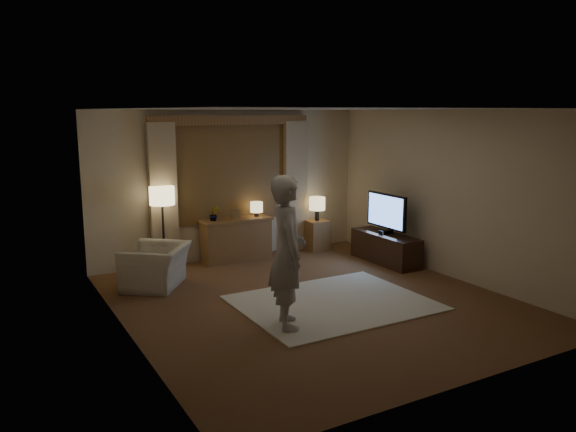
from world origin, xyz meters
TOP-DOWN VIEW (x-y plane):
  - room at (0.00, 0.50)m, footprint 5.04×5.54m
  - rug at (0.18, -0.22)m, footprint 2.50×2.00m
  - sideboard at (-0.03, 2.50)m, footprint 1.20×0.40m
  - picture_frame at (-0.03, 2.50)m, footprint 0.16×0.02m
  - plant at (-0.43, 2.50)m, footprint 0.16×0.13m
  - table_lamp_sideboard at (0.37, 2.50)m, footprint 0.22×0.22m
  - floor_lamp at (-1.32, 2.50)m, footprint 0.40×0.40m
  - armchair at (-1.69, 1.69)m, footprint 1.24×1.27m
  - side_table at (1.60, 2.45)m, footprint 0.40×0.40m
  - table_lamp_side at (1.60, 2.45)m, footprint 0.30×0.30m
  - tv_stand at (2.15, 1.11)m, footprint 0.45×1.40m
  - tv at (2.15, 1.11)m, footprint 0.24×0.96m
  - person at (-0.77, -0.64)m, footprint 0.63×0.77m

SIDE VIEW (x-z plane):
  - rug at x=0.18m, z-range 0.00..0.02m
  - tv_stand at x=2.15m, z-range 0.00..0.50m
  - side_table at x=1.60m, z-range 0.00..0.56m
  - armchair at x=-1.69m, z-range 0.00..0.62m
  - sideboard at x=-0.03m, z-range 0.00..0.70m
  - picture_frame at x=-0.03m, z-range 0.70..0.90m
  - plant at x=-0.43m, z-range 0.70..1.00m
  - table_lamp_side at x=1.60m, z-range 0.65..1.09m
  - tv at x=2.15m, z-range 0.54..1.23m
  - table_lamp_sideboard at x=0.37m, z-range 0.75..1.05m
  - person at x=-0.77m, z-range 0.02..1.85m
  - floor_lamp at x=-1.32m, z-range 0.47..1.85m
  - room at x=0.00m, z-range 0.01..2.65m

